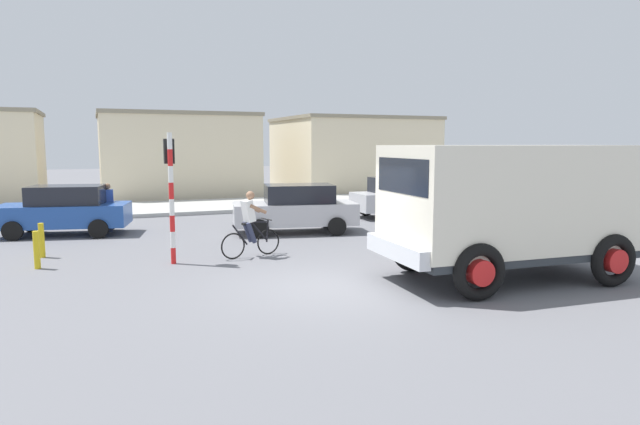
{
  "coord_description": "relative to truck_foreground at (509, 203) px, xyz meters",
  "views": [
    {
      "loc": [
        -4.32,
        -10.26,
        2.93
      ],
      "look_at": [
        0.93,
        2.5,
        1.2
      ],
      "focal_mm": 30.82,
      "sensor_mm": 36.0,
      "label": 1
    }
  ],
  "objects": [
    {
      "name": "sidewalk_far",
      "position": [
        -3.91,
        15.88,
        -1.59
      ],
      "size": [
        80.0,
        5.0,
        0.16
      ],
      "primitive_type": "cube",
      "color": "#ADADA8",
      "rests_on": "ground"
    },
    {
      "name": "traffic_light_pole",
      "position": [
        -6.52,
        4.38,
        0.4
      ],
      "size": [
        0.24,
        0.43,
        3.2
      ],
      "color": "red",
      "rests_on": "ground"
    },
    {
      "name": "building_mid_block",
      "position": [
        -3.88,
        22.24,
        0.63
      ],
      "size": [
        8.25,
        6.63,
        4.59
      ],
      "color": "beige",
      "rests_on": "ground"
    },
    {
      "name": "building_corner_right",
      "position": [
        7.06,
        22.44,
        0.62
      ],
      "size": [
        8.77,
        7.84,
        4.56
      ],
      "color": "beige",
      "rests_on": "ground"
    },
    {
      "name": "bollard_near",
      "position": [
        -9.56,
        4.96,
        -1.22
      ],
      "size": [
        0.14,
        0.14,
        0.9
      ],
      "primitive_type": "cylinder",
      "color": "gold",
      "rests_on": "ground"
    },
    {
      "name": "bollard_far",
      "position": [
        -9.56,
        6.36,
        -1.22
      ],
      "size": [
        0.14,
        0.14,
        0.9
      ],
      "primitive_type": "cylinder",
      "color": "gold",
      "rests_on": "ground"
    },
    {
      "name": "car_far_side",
      "position": [
        3.19,
        9.76,
        -0.85
      ],
      "size": [
        4.07,
        2.02,
        1.6
      ],
      "color": "#B7B7BC",
      "rests_on": "ground"
    },
    {
      "name": "car_red_near",
      "position": [
        -9.17,
        10.04,
        -0.85
      ],
      "size": [
        4.27,
        2.53,
        1.6
      ],
      "color": "#234C9E",
      "rests_on": "ground"
    },
    {
      "name": "car_white_mid",
      "position": [
        -2.11,
        7.63,
        -0.85
      ],
      "size": [
        4.26,
        2.47,
        1.6
      ],
      "color": "#B7B7BC",
      "rests_on": "ground"
    },
    {
      "name": "pedestrian_near_kerb",
      "position": [
        -7.84,
        10.32,
        -0.82
      ],
      "size": [
        0.34,
        0.22,
        1.62
      ],
      "color": "#2D334C",
      "rests_on": "ground"
    },
    {
      "name": "cyclist",
      "position": [
        -4.54,
        4.4,
        -0.8
      ],
      "size": [
        1.69,
        0.6,
        1.72
      ],
      "color": "black",
      "rests_on": "ground"
    },
    {
      "name": "truck_foreground",
      "position": [
        0.0,
        0.0,
        0.0
      ],
      "size": [
        5.57,
        3.09,
        2.9
      ],
      "color": "silver",
      "rests_on": "ground"
    },
    {
      "name": "ground_plane",
      "position": [
        -3.91,
        0.95,
        -1.67
      ],
      "size": [
        120.0,
        120.0,
        0.0
      ],
      "primitive_type": "plane",
      "color": "slate"
    }
  ]
}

